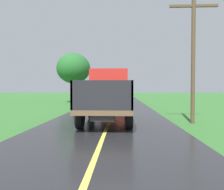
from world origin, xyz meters
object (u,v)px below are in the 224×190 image
at_px(utility_pole_roadside, 193,55).
at_px(banana_truck_near, 109,94).
at_px(banana_truck_far, 116,92).
at_px(roadside_tree_near_left, 73,68).

bearing_deg(utility_pole_roadside, banana_truck_near, 173.91).
xyz_separation_m(banana_truck_far, utility_pole_roadside, (4.21, -10.99, 2.04)).
xyz_separation_m(banana_truck_near, banana_truck_far, (0.11, 10.53, -0.02)).
distance_m(banana_truck_far, roadside_tree_near_left, 8.11).
height_order(utility_pole_roadside, roadside_tree_near_left, utility_pole_roadside).
bearing_deg(banana_truck_near, utility_pole_roadside, -6.09).
distance_m(banana_truck_near, roadside_tree_near_left, 16.84).
relative_size(banana_truck_near, roadside_tree_near_left, 0.92).
height_order(banana_truck_near, banana_truck_far, same).
xyz_separation_m(banana_truck_near, utility_pole_roadside, (4.32, -0.46, 2.02)).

